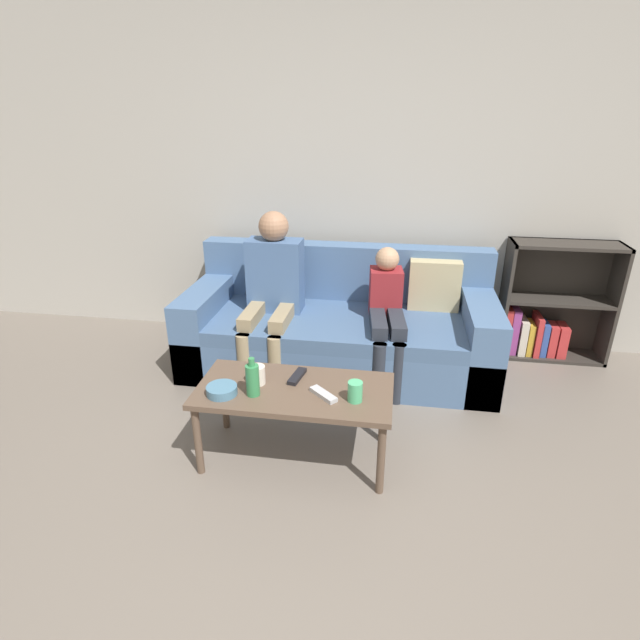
{
  "coord_description": "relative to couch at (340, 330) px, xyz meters",
  "views": [
    {
      "loc": [
        0.33,
        -1.23,
        1.76
      ],
      "look_at": [
        -0.1,
        1.47,
        0.59
      ],
      "focal_mm": 28.0,
      "sensor_mm": 36.0,
      "label": 1
    }
  ],
  "objects": [
    {
      "name": "coffee_table",
      "position": [
        -0.11,
        -1.11,
        0.11
      ],
      "size": [
        1.01,
        0.49,
        0.43
      ],
      "color": "brown",
      "rests_on": "ground_plane"
    },
    {
      "name": "tv_remote_1",
      "position": [
        0.05,
        -1.17,
        0.17
      ],
      "size": [
        0.16,
        0.15,
        0.02
      ],
      "rotation": [
        0.0,
        0.0,
        0.82
      ],
      "color": "#B7B7BC",
      "rests_on": "coffee_table"
    },
    {
      "name": "cup_near",
      "position": [
        0.21,
        -1.18,
        0.21
      ],
      "size": [
        0.07,
        0.07,
        0.1
      ],
      "color": "#4CB77A",
      "rests_on": "coffee_table"
    },
    {
      "name": "cup_far",
      "position": [
        -0.31,
        -1.09,
        0.2
      ],
      "size": [
        0.08,
        0.08,
        0.1
      ],
      "color": "silver",
      "rests_on": "coffee_table"
    },
    {
      "name": "bottle",
      "position": [
        -0.3,
        -1.21,
        0.24
      ],
      "size": [
        0.07,
        0.07,
        0.21
      ],
      "color": "#33844C",
      "rests_on": "coffee_table"
    },
    {
      "name": "person_child",
      "position": [
        0.33,
        -0.15,
        0.23
      ],
      "size": [
        0.28,
        0.65,
        0.9
      ],
      "rotation": [
        0.0,
        0.0,
        0.11
      ],
      "color": "#282D38",
      "rests_on": "ground_plane"
    },
    {
      "name": "couch",
      "position": [
        0.0,
        0.0,
        0.0
      ],
      "size": [
        2.16,
        0.92,
        0.82
      ],
      "color": "#4C6B93",
      "rests_on": "ground_plane"
    },
    {
      "name": "tv_remote_0",
      "position": [
        -0.11,
        -1.01,
        0.17
      ],
      "size": [
        0.08,
        0.18,
        0.02
      ],
      "rotation": [
        0.0,
        0.0,
        -0.18
      ],
      "color": "black",
      "rests_on": "coffee_table"
    },
    {
      "name": "wall_back",
      "position": [
        0.04,
        0.56,
        1.03
      ],
      "size": [
        12.0,
        0.06,
        2.6
      ],
      "color": "#B7B2A8",
      "rests_on": "ground_plane"
    },
    {
      "name": "ground_plane",
      "position": [
        0.04,
        -2.05,
        -0.27
      ],
      "size": [
        22.0,
        22.0,
        0.0
      ],
      "primitive_type": "plane",
      "color": "#70665B"
    },
    {
      "name": "person_adult",
      "position": [
        -0.47,
        -0.09,
        0.37
      ],
      "size": [
        0.38,
        0.63,
        1.12
      ],
      "rotation": [
        0.0,
        0.0,
        -0.01
      ],
      "color": "#9E8966",
      "rests_on": "ground_plane"
    },
    {
      "name": "snack_bowl",
      "position": [
        -0.45,
        -1.23,
        0.18
      ],
      "size": [
        0.16,
        0.16,
        0.05
      ],
      "color": "teal",
      "rests_on": "coffee_table"
    },
    {
      "name": "bookshelf",
      "position": [
        1.52,
        0.4,
        0.08
      ],
      "size": [
        0.77,
        0.28,
        0.89
      ],
      "color": "#332D28",
      "rests_on": "ground_plane"
    }
  ]
}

